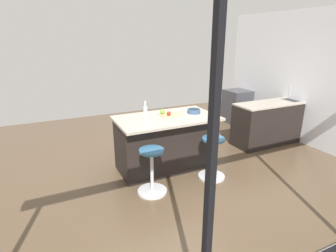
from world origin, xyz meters
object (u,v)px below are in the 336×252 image
Objects in this scene: water_bottle at (145,113)px; fruit_bowl at (194,111)px; oven_range at (237,106)px; kitchen_island at (166,142)px; stool_by_window at (212,159)px; apple_green at (162,112)px; cutting_board at (171,115)px; apple_red at (169,113)px; stool_middle at (152,172)px.

fruit_bowl is (-0.92, -0.04, -0.08)m from water_bottle.
kitchen_island reaches higher than oven_range.
apple_green is (0.54, -0.75, 0.68)m from stool_by_window.
water_bottle is at bearing -33.39° from stool_by_window.
kitchen_island is at bearing -51.39° from stool_by_window.
fruit_bowl reaches higher than cutting_board.
fruit_bowl is (-0.50, -0.02, -0.02)m from apple_red.
cutting_board is 1.15× the size of water_bottle.
apple_green reaches higher than apple_red.
apple_red is at bearing -132.43° from stool_middle.
cutting_board reaches higher than kitchen_island.
apple_red reaches higher than fruit_bowl.
oven_range is at bearing -152.01° from apple_green.
water_bottle is (3.27, 1.70, 0.63)m from oven_range.
cutting_board is (-0.64, -0.69, 0.62)m from stool_middle.
apple_red reaches higher than stool_by_window.
stool_by_window is 3.03× the size of fruit_bowl.
oven_range is 3.32m from kitchen_island.
kitchen_island is 0.74m from fruit_bowl.
fruit_bowl is at bearing 168.81° from apple_green.
stool_middle is 3.03× the size of fruit_bowl.
water_bottle reaches higher than oven_range.
water_bottle reaches higher than kitchen_island.
cutting_board reaches higher than stool_middle.
stool_middle is 2.22× the size of water_bottle.
apple_green is at bearing -157.57° from water_bottle.
apple_green reaches higher than fruit_bowl.
oven_range is at bearing -152.60° from water_bottle.
stool_by_window is 8.31× the size of apple_green.
kitchen_island is at bearing -42.81° from apple_red.
apple_red is (0.07, 0.06, 0.05)m from cutting_board.
fruit_bowl is (-0.55, 0.11, -0.02)m from apple_green.
water_bottle reaches higher than apple_green.
apple_green is at bearing -124.35° from stool_middle.
fruit_bowl is at bearing 35.12° from oven_range.
stool_middle is 1.13m from cutting_board.
oven_range is 2.78× the size of water_bottle.
water_bottle reaches higher than fruit_bowl.
stool_middle is at bearing 0.00° from stool_by_window.
apple_red is 0.23× the size of water_bottle.
cutting_board reaches higher than oven_range.
oven_range is at bearing -149.92° from cutting_board.
oven_range is 3.25m from cutting_board.
stool_by_window and stool_middle have the same top height.
water_bottle is at bearing 3.23° from apple_red.
kitchen_island is 0.53m from apple_green.
fruit_bowl is (-0.01, -0.64, 0.65)m from stool_by_window.
stool_by_window is 0.92m from fruit_bowl.
apple_red is (0.49, -0.62, 0.67)m from stool_by_window.
kitchen_island is at bearing -128.61° from stool_middle.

